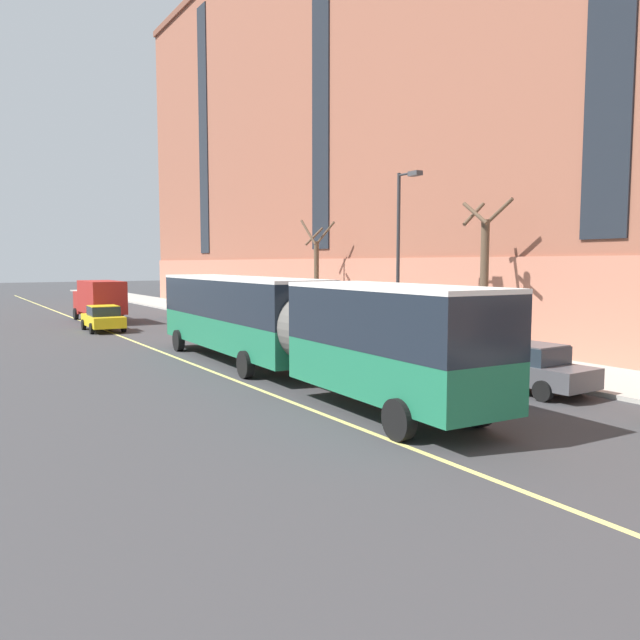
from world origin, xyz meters
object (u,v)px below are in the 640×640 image
Objects in this scene: parked_car_red_0 at (220,314)px; box_truck at (99,298)px; parked_car_darkgray_2 at (524,367)px; street_tree_far_uptown at (316,276)px; street_lamp at (401,245)px; parked_car_white_6 at (265,321)px; parked_car_darkgray_5 at (188,308)px; parked_car_navy_4 at (403,345)px; city_bus at (281,320)px; taxi_cab at (103,318)px; street_tree_mid_block at (484,277)px.

parked_car_red_0 is 9.21m from box_truck.
street_tree_far_uptown is (3.92, 19.15, 2.55)m from parked_car_darkgray_2.
street_lamp reaches higher than street_tree_far_uptown.
parked_car_red_0 is 6.09m from parked_car_white_6.
street_lamp is at bearing -85.30° from parked_car_darkgray_5.
parked_car_darkgray_2 is 18.65m from parked_car_white_6.
parked_car_navy_4 and parked_car_darkgray_5 have the same top height.
city_bus is at bearing -102.60° from parked_car_darkgray_5.
street_lamp reaches higher than taxi_cab.
street_lamp is at bearing -80.09° from parked_car_white_6.
city_bus is 25.23m from box_truck.
box_truck is at bearing 132.31° from parked_car_red_0.
parked_car_navy_4 is 0.67× the size of street_tree_far_uptown.
city_bus is 2.60× the size of street_lamp.
parked_car_white_6 is (5.61, 12.35, -1.28)m from city_bus.
parked_car_darkgray_2 and parked_car_navy_4 have the same top height.
city_bus is 2.90× the size of box_truck.
parked_car_darkgray_2 is 1.08× the size of parked_car_darkgray_5.
city_bus is 8.23m from street_lamp.
parked_car_darkgray_5 is at bearing 36.94° from taxi_cab.
parked_car_white_6 is at bearing 89.89° from parked_car_navy_4.
street_tree_far_uptown reaches higher than box_truck.
parked_car_red_0 is at bearing -47.69° from box_truck.
box_truck reaches higher than parked_car_red_0.
parked_car_white_6 is 1.07× the size of taxi_cab.
parked_car_darkgray_2 is 1.06× the size of parked_car_navy_4.
parked_car_white_6 is (0.17, -6.09, 0.00)m from parked_car_red_0.
street_lamp is (9.26, -16.89, 4.16)m from taxi_cab.
street_tree_mid_block is at bearing -68.69° from box_truck.
street_tree_far_uptown is at bearing 89.97° from street_tree_mid_block.
box_truck is 27.99m from street_tree_mid_block.
parked_car_darkgray_2 is at bearing -102.31° from street_lamp.
city_bus is 5.73m from parked_car_navy_4.
taxi_cab is (-7.41, -5.57, 0.00)m from parked_car_darkgray_5.
parked_car_darkgray_2 is at bearing -89.84° from parked_car_red_0.
parked_car_navy_4 is at bearing -1.40° from city_bus.
street_lamp is at bearing -83.18° from parked_car_red_0.
parked_car_navy_4 and taxi_cab have the same top height.
street_tree_mid_block reaches higher than parked_car_white_6.
parked_car_darkgray_2 is 0.59× the size of street_lamp.
taxi_cab is (-7.47, 19.28, 0.00)m from parked_car_navy_4.
parked_car_darkgray_2 is at bearing -73.81° from taxi_cab.
taxi_cab is at bearing 106.19° from parked_car_darkgray_2.
street_tree_mid_block is (3.81, -13.15, 2.74)m from parked_car_white_6.
taxi_cab is (-1.15, -6.08, -0.88)m from box_truck.
taxi_cab is at bearing -100.72° from box_truck.
parked_car_darkgray_5 and parked_car_white_6 have the same top height.
parked_car_red_0 is 18.58m from parked_car_navy_4.
street_tree_mid_block is at bearing -81.33° from parked_car_darkgray_5.
parked_car_darkgray_5 is 25.96m from street_tree_mid_block.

